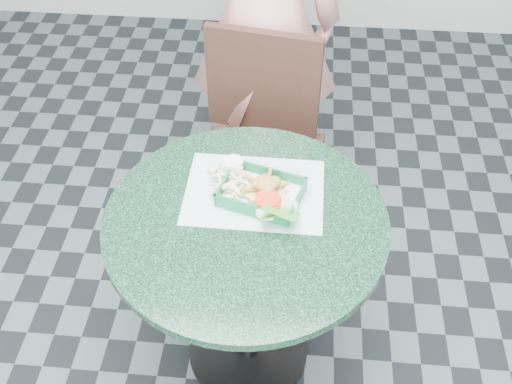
# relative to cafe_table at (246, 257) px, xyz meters

# --- Properties ---
(floor) EXTENTS (4.00, 5.00, 0.02)m
(floor) POSITION_rel_cafe_table_xyz_m (0.00, 0.00, -0.58)
(floor) COLOR #303335
(floor) RESTS_ON ground
(cafe_table) EXTENTS (0.86, 0.86, 0.75)m
(cafe_table) POSITION_rel_cafe_table_xyz_m (0.00, 0.00, 0.00)
(cafe_table) COLOR black
(cafe_table) RESTS_ON floor
(dining_chair) EXTENTS (0.46, 0.46, 0.93)m
(dining_chair) POSITION_rel_cafe_table_xyz_m (-0.01, 0.68, -0.05)
(dining_chair) COLOR #4C2719
(dining_chair) RESTS_ON floor
(placemat) EXTENTS (0.43, 0.32, 0.00)m
(placemat) POSITION_rel_cafe_table_xyz_m (0.02, 0.11, 0.17)
(placemat) COLOR #A1CECA
(placemat) RESTS_ON cafe_table
(food_basket) EXTENTS (0.24, 0.17, 0.05)m
(food_basket) POSITION_rel_cafe_table_xyz_m (0.04, 0.09, 0.19)
(food_basket) COLOR #0C6A37
(food_basket) RESTS_ON placemat
(crab_sandwich) EXTENTS (0.13, 0.13, 0.07)m
(crab_sandwich) POSITION_rel_cafe_table_xyz_m (0.05, 0.09, 0.22)
(crab_sandwich) COLOR tan
(crab_sandwich) RESTS_ON food_basket
(fries_pile) EXTENTS (0.15, 0.15, 0.05)m
(fries_pile) POSITION_rel_cafe_table_xyz_m (-0.07, 0.09, 0.21)
(fries_pile) COLOR beige
(fries_pile) RESTS_ON food_basket
(sauce_ramekin) EXTENTS (0.06, 0.06, 0.03)m
(sauce_ramekin) POSITION_rel_cafe_table_xyz_m (-0.08, 0.15, 0.22)
(sauce_ramekin) COLOR silver
(sauce_ramekin) RESTS_ON food_basket
(garnish_cup) EXTENTS (0.13, 0.13, 0.05)m
(garnish_cup) POSITION_rel_cafe_table_xyz_m (0.09, 0.02, 0.21)
(garnish_cup) COLOR white
(garnish_cup) RESTS_ON food_basket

